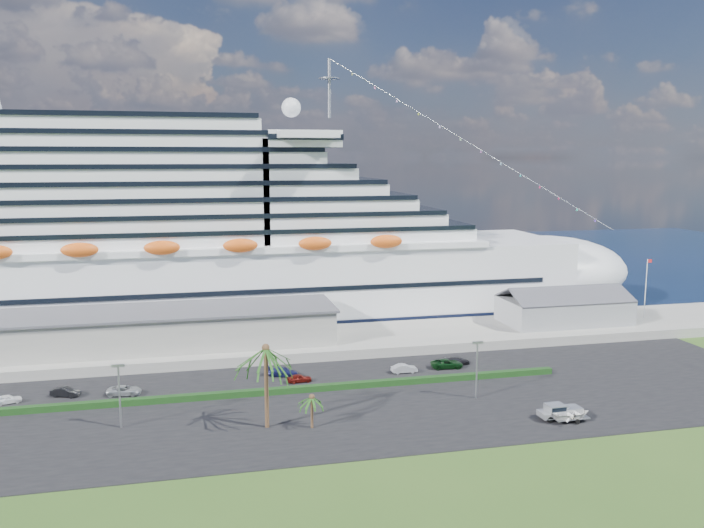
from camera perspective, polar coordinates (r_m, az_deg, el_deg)
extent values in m
plane|color=#2E521B|center=(87.65, -0.07, -13.88)|extent=(420.00, 420.00, 0.00)
cube|color=black|center=(97.64, -1.53, -11.41)|extent=(140.00, 38.00, 0.12)
cube|color=gray|center=(124.61, -4.19, -6.52)|extent=(240.00, 20.00, 1.80)
cube|color=#0A1C30|center=(212.31, -7.91, -0.43)|extent=(420.00, 160.00, 0.02)
cube|color=silver|center=(145.16, -13.52, -1.67)|extent=(160.00, 30.00, 16.00)
ellipsoid|color=silver|center=(164.78, 15.50, -0.52)|extent=(40.00, 30.00, 16.00)
cube|color=black|center=(146.52, -13.42, -4.29)|extent=(164.00, 30.60, 2.40)
cube|color=silver|center=(143.57, -18.66, 6.68)|extent=(128.00, 26.00, 24.80)
cube|color=silver|center=(144.38, -4.72, 10.21)|extent=(14.00, 38.00, 3.20)
cylinder|color=gray|center=(146.24, -1.89, 14.38)|extent=(0.70, 0.70, 12.00)
ellipsoid|color=#E95915|center=(128.17, -15.52, 1.32)|extent=(90.00, 2.40, 2.60)
ellipsoid|color=#E95915|center=(159.55, -15.04, 2.75)|extent=(90.00, 2.40, 2.60)
cube|color=black|center=(145.02, -13.53, -1.36)|extent=(144.00, 30.40, 0.90)
cube|color=gray|center=(122.52, -15.90, -5.23)|extent=(60.00, 14.00, 6.00)
cube|color=#4C4C54|center=(121.82, -15.96, -3.81)|extent=(61.00, 15.00, 0.40)
cube|color=gray|center=(141.07, 17.20, -3.70)|extent=(24.00, 12.00, 4.80)
cube|color=#4C4C54|center=(137.82, 17.89, -2.50)|extent=(24.00, 6.31, 2.74)
cube|color=#4C4C54|center=(142.90, 16.66, -2.05)|extent=(24.00, 6.31, 2.74)
cylinder|color=silver|center=(150.14, 23.22, -1.88)|extent=(0.16, 0.16, 12.00)
cube|color=red|center=(149.57, 23.51, 0.24)|extent=(1.00, 0.04, 0.70)
cube|color=black|center=(100.99, -6.64, -10.47)|extent=(88.00, 1.10, 0.90)
cylinder|color=gray|center=(92.31, -18.75, -10.43)|extent=(0.24, 0.24, 8.00)
cube|color=gray|center=(91.07, -18.88, -7.99)|extent=(1.60, 0.35, 0.35)
cylinder|color=gray|center=(99.33, 10.33, -8.73)|extent=(0.24, 0.24, 8.00)
cube|color=gray|center=(98.18, 10.40, -6.44)|extent=(1.60, 0.35, 0.35)
cylinder|color=#47301E|center=(87.98, -7.12, -10.20)|extent=(0.54, 0.54, 10.50)
sphere|color=#47301E|center=(86.42, -7.19, -6.91)|extent=(0.98, 0.98, 0.98)
cylinder|color=#47301E|center=(88.34, -3.35, -12.24)|extent=(0.35, 0.35, 4.20)
sphere|color=#47301E|center=(87.60, -3.36, -10.96)|extent=(0.73, 0.73, 0.73)
imported|color=white|center=(107.90, -26.72, -10.01)|extent=(3.91, 2.50, 1.24)
imported|color=black|center=(107.50, -22.72, -9.78)|extent=(4.29, 2.74, 1.33)
imported|color=#9DA1A6|center=(105.21, -18.41, -9.95)|extent=(5.04, 2.77, 1.34)
imported|color=#15184B|center=(108.68, -5.79, -8.90)|extent=(5.26, 3.68, 1.41)
imported|color=#5F110C|center=(105.69, -4.39, -9.44)|extent=(3.80, 1.76, 1.26)
imported|color=#B0B1B8|center=(110.12, 4.36, -8.66)|extent=(4.14, 1.45, 1.36)
imported|color=black|center=(113.21, 7.90, -8.20)|extent=(5.41, 2.86, 1.45)
imported|color=black|center=(115.37, 8.73, -7.95)|extent=(4.29, 1.79, 1.24)
cylinder|color=black|center=(93.78, 16.13, -12.33)|extent=(0.85, 0.32, 0.84)
cylinder|color=black|center=(95.41, 15.54, -11.93)|extent=(0.85, 0.32, 0.84)
cylinder|color=black|center=(95.55, 18.10, -12.02)|extent=(0.85, 0.32, 0.84)
cylinder|color=black|center=(97.14, 17.48, -11.64)|extent=(0.85, 0.32, 0.84)
cube|color=#B1B3B8|center=(95.40, 16.91, -11.76)|extent=(5.73, 2.28, 0.73)
cube|color=#B1B3B8|center=(96.00, 17.73, -11.40)|extent=(2.58, 2.13, 0.58)
cube|color=#B1B3B8|center=(94.80, 16.54, -11.40)|extent=(2.37, 2.07, 1.00)
cube|color=black|center=(94.77, 16.54, -11.34)|extent=(2.16, 2.11, 0.58)
cube|color=#B1B3B8|center=(94.20, 15.61, -11.83)|extent=(1.01, 2.02, 0.37)
cube|color=gray|center=(94.84, 17.74, -12.07)|extent=(4.68, 1.83, 0.12)
cylinder|color=gray|center=(93.82, 16.61, -12.25)|extent=(2.22, 0.14, 0.08)
cylinder|color=black|center=(94.40, 18.24, -12.35)|extent=(0.65, 0.24, 0.65)
cylinder|color=black|center=(95.84, 17.67, -11.99)|extent=(0.65, 0.24, 0.65)
imported|color=white|center=(94.63, 17.76, -11.74)|extent=(5.20, 3.78, 1.06)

